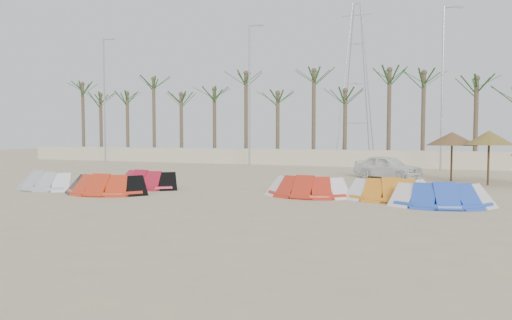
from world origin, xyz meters
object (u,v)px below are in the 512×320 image
at_px(kite_red_left, 148,179).
at_px(car, 388,167).
at_px(parasol_left, 452,139).
at_px(kite_blue, 442,194).
at_px(kite_grey, 48,180).
at_px(kite_orange, 391,188).
at_px(kite_red_right, 309,185).
at_px(parasol_mid, 489,138).
at_px(kite_red_mid, 110,183).

relative_size(kite_red_left, car, 0.92).
bearing_deg(parasol_left, kite_red_left, -147.80).
distance_m(kite_blue, car, 9.82).
bearing_deg(kite_grey, kite_orange, 8.12).
distance_m(kite_red_left, parasol_left, 15.66).
relative_size(kite_red_right, parasol_left, 1.29).
xyz_separation_m(parasol_left, car, (-3.27, 0.26, -1.59)).
distance_m(kite_red_left, parasol_mid, 16.38).
bearing_deg(car, parasol_mid, -80.03).
relative_size(kite_red_right, kite_orange, 1.00).
xyz_separation_m(kite_red_mid, kite_orange, (11.09, 2.41, -0.00)).
bearing_deg(kite_red_right, kite_blue, -9.31).
xyz_separation_m(kite_red_right, parasol_mid, (7.13, 6.94, 1.88)).
height_order(parasol_mid, car, parasol_mid).
bearing_deg(car, kite_blue, -135.01).
distance_m(kite_grey, parasol_left, 20.07).
bearing_deg(kite_red_mid, car, 46.91).
height_order(kite_red_right, parasol_mid, parasol_mid).
bearing_deg(parasol_mid, kite_orange, -120.26).
relative_size(kite_red_mid, parasol_left, 1.41).
xyz_separation_m(kite_red_left, kite_orange, (10.81, 0.08, -0.00)).
xyz_separation_m(parasol_mid, car, (-4.86, 1.69, -1.65)).
bearing_deg(kite_orange, parasol_left, 73.98).
xyz_separation_m(kite_orange, kite_blue, (1.76, -0.97, 0.00)).
distance_m(kite_red_mid, parasol_mid, 17.72).
bearing_deg(parasol_left, kite_grey, -148.91).
relative_size(kite_red_left, kite_blue, 0.98).
relative_size(kite_red_left, kite_orange, 1.04).
xyz_separation_m(kite_blue, car, (-2.67, 9.44, 0.23)).
relative_size(kite_red_mid, parasol_mid, 1.38).
bearing_deg(kite_red_left, car, 40.81).
xyz_separation_m(kite_grey, kite_red_left, (3.95, 2.03, 0.00)).
distance_m(kite_orange, car, 8.52).
relative_size(kite_grey, kite_orange, 1.01).
bearing_deg(parasol_left, kite_blue, -93.71).
bearing_deg(kite_red_right, kite_orange, 2.90).
bearing_deg(parasol_left, kite_red_mid, -141.69).
distance_m(kite_red_mid, kite_orange, 11.35).
bearing_deg(kite_blue, car, 105.80).
bearing_deg(kite_red_mid, kite_red_left, 83.14).
distance_m(kite_red_right, car, 8.93).
distance_m(kite_grey, parasol_mid, 20.79).
bearing_deg(parasol_mid, kite_blue, -105.78).
xyz_separation_m(kite_red_left, kite_blue, (12.57, -0.90, -0.00)).
xyz_separation_m(kite_red_mid, parasol_mid, (15.04, 9.19, 1.88)).
relative_size(kite_red_mid, car, 0.96).
bearing_deg(kite_red_mid, parasol_mid, 31.42).
xyz_separation_m(kite_red_left, parasol_left, (13.16, 8.29, 1.82)).
bearing_deg(kite_red_left, kite_red_mid, -96.86).
relative_size(kite_orange, parasol_mid, 1.27).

